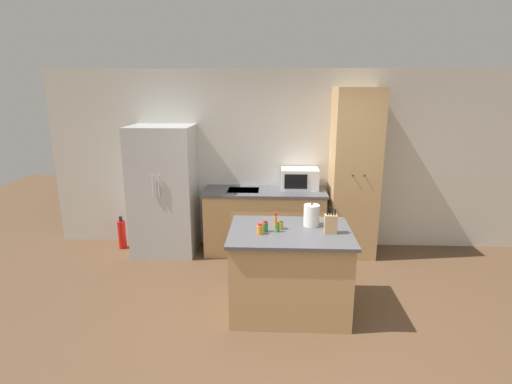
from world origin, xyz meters
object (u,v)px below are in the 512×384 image
at_px(microwave, 300,179).
at_px(spice_bottle_amber_oil, 278,227).
at_px(spice_bottle_pale_salt, 265,227).
at_px(refrigerator, 164,190).
at_px(pantry_cabinet, 354,174).
at_px(spice_bottle_tall_dark, 260,229).
at_px(fire_extinguisher, 122,234).
at_px(knife_block, 331,224).
at_px(spice_bottle_green_herb, 281,225).
at_px(spice_bottle_short_red, 275,221).
at_px(kettle, 311,215).

height_order(microwave, spice_bottle_amber_oil, microwave).
bearing_deg(microwave, spice_bottle_pale_salt, -104.48).
height_order(refrigerator, spice_bottle_pale_salt, refrigerator).
bearing_deg(spice_bottle_amber_oil, microwave, 79.47).
bearing_deg(pantry_cabinet, microwave, 172.00).
bearing_deg(spice_bottle_tall_dark, spice_bottle_pale_salt, 53.34).
bearing_deg(spice_bottle_pale_salt, spice_bottle_amber_oil, -1.47).
height_order(refrigerator, fire_extinguisher, refrigerator).
bearing_deg(knife_block, pantry_cabinet, 71.99).
bearing_deg(microwave, spice_bottle_amber_oil, -100.53).
xyz_separation_m(refrigerator, spice_bottle_pale_salt, (1.48, -1.59, 0.04)).
bearing_deg(fire_extinguisher, spice_bottle_tall_dark, -38.90).
xyz_separation_m(spice_bottle_green_herb, fire_extinguisher, (-2.33, 1.56, -0.73)).
bearing_deg(fire_extinguisher, spice_bottle_green_herb, -33.78).
xyz_separation_m(spice_bottle_tall_dark, spice_bottle_green_herb, (0.21, 0.15, -0.01)).
bearing_deg(spice_bottle_short_red, microwave, 78.04).
relative_size(pantry_cabinet, knife_block, 8.01).
bearing_deg(spice_bottle_short_red, kettle, 15.19).
bearing_deg(spice_bottle_green_herb, microwave, 80.10).
relative_size(pantry_cabinet, spice_bottle_tall_dark, 21.05).
xyz_separation_m(refrigerator, spice_bottle_amber_oil, (1.61, -1.59, 0.04)).
xyz_separation_m(knife_block, spice_bottle_tall_dark, (-0.71, -0.06, -0.05)).
relative_size(refrigerator, spice_bottle_pale_salt, 15.65).
bearing_deg(refrigerator, knife_block, -36.73).
bearing_deg(pantry_cabinet, fire_extinguisher, 179.96).
xyz_separation_m(microwave, fire_extinguisher, (-2.63, -0.10, -0.85)).
relative_size(spice_bottle_short_red, spice_bottle_amber_oil, 1.55).
relative_size(spice_bottle_short_red, spice_bottle_green_herb, 1.79).
bearing_deg(refrigerator, fire_extinguisher, 175.80).
xyz_separation_m(refrigerator, microwave, (1.93, 0.15, 0.16)).
bearing_deg(microwave, spice_bottle_green_herb, -99.90).
bearing_deg(spice_bottle_green_herb, spice_bottle_amber_oil, -112.55).
xyz_separation_m(spice_bottle_pale_salt, kettle, (0.49, 0.21, 0.06)).
bearing_deg(refrigerator, spice_bottle_amber_oil, -44.70).
bearing_deg(microwave, fire_extinguisher, -177.77).
xyz_separation_m(spice_bottle_short_red, fire_extinguisher, (-2.28, 1.54, -0.76)).
distance_m(spice_bottle_pale_salt, fire_extinguisher, 2.82).
bearing_deg(spice_bottle_pale_salt, kettle, 22.91).
relative_size(microwave, spice_bottle_tall_dark, 4.73).
xyz_separation_m(spice_bottle_tall_dark, spice_bottle_pale_salt, (0.05, 0.07, 0.00)).
relative_size(knife_block, spice_bottle_short_red, 1.72).
relative_size(spice_bottle_tall_dark, spice_bottle_short_red, 0.66).
height_order(microwave, spice_bottle_short_red, microwave).
height_order(pantry_cabinet, spice_bottle_short_red, pantry_cabinet).
relative_size(knife_block, spice_bottle_green_herb, 3.08).
relative_size(spice_bottle_green_herb, spice_bottle_pale_salt, 0.81).
distance_m(spice_bottle_green_herb, kettle, 0.36).
distance_m(pantry_cabinet, spice_bottle_short_red, 1.90).
bearing_deg(spice_bottle_pale_salt, pantry_cabinet, 53.86).
bearing_deg(knife_block, microwave, 96.84).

